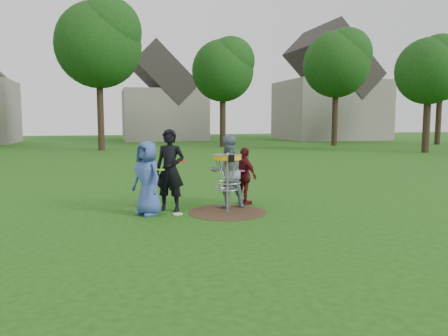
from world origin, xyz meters
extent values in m
plane|color=#19470F|center=(0.00, 0.00, 0.00)|extent=(100.00, 100.00, 0.00)
cylinder|color=#47331E|center=(0.00, 0.00, 0.00)|extent=(1.80, 1.80, 0.01)
imported|color=#38509B|center=(-1.79, 0.23, 0.83)|extent=(0.89, 0.97, 1.66)
imported|color=black|center=(-1.24, 0.53, 0.96)|extent=(0.83, 0.74, 1.92)
imported|color=slate|center=(0.15, 0.54, 0.89)|extent=(0.95, 0.79, 1.78)
imported|color=#561317|center=(0.68, 0.84, 0.72)|extent=(0.64, 0.91, 1.44)
cylinder|color=white|center=(-1.14, 0.10, 0.01)|extent=(0.22, 0.22, 0.02)
cylinder|color=#9EA0A5|center=(0.00, 0.00, 0.69)|extent=(0.05, 0.05, 1.38)
cylinder|color=#FAA10D|center=(0.00, 0.00, 1.28)|extent=(0.64, 0.64, 0.10)
cylinder|color=#9EA0A5|center=(0.00, 0.00, 1.34)|extent=(0.66, 0.66, 0.01)
cube|color=black|center=(0.00, -0.33, 1.28)|extent=(0.14, 0.02, 0.16)
torus|color=#9EA0A5|center=(0.00, 0.00, 0.70)|extent=(0.62, 0.62, 0.02)
torus|color=#9EA0A5|center=(0.00, 0.00, 0.54)|extent=(0.50, 0.50, 0.02)
cylinder|color=#9EA0A5|center=(0.00, 0.00, 0.53)|extent=(0.44, 0.44, 0.01)
cylinder|color=#97DF18|center=(-1.51, 0.19, 1.02)|extent=(0.22, 0.22, 0.02)
cylinder|color=red|center=(-0.98, 0.42, 1.18)|extent=(0.22, 0.22, 0.02)
cylinder|color=#D7388F|center=(0.08, 0.27, 1.09)|extent=(0.22, 0.22, 0.02)
cylinder|color=#D839AD|center=(0.50, 0.62, 0.88)|extent=(0.22, 0.22, 0.02)
cylinder|color=#38281C|center=(-3.00, 21.50, 2.31)|extent=(0.46, 0.46, 4.62)
sphere|color=#164211|center=(-3.00, 21.50, 7.04)|extent=(5.72, 5.72, 5.72)
cylinder|color=#38281C|center=(6.00, 23.00, 1.89)|extent=(0.46, 0.46, 3.78)
sphere|color=#164211|center=(6.00, 23.00, 5.76)|extent=(4.68, 4.68, 4.68)
cylinder|color=#38281C|center=(15.00, 22.00, 2.10)|extent=(0.46, 0.46, 4.20)
sphere|color=#164211|center=(15.00, 22.00, 6.40)|extent=(5.20, 5.20, 5.20)
cylinder|color=#38281C|center=(24.00, 21.00, 1.99)|extent=(0.46, 0.46, 3.99)
sphere|color=#164211|center=(24.00, 21.00, 6.08)|extent=(4.94, 4.94, 4.94)
cylinder|color=#38281C|center=(17.00, 14.00, 1.68)|extent=(0.46, 0.46, 3.36)
sphere|color=#164211|center=(17.00, 14.00, 5.12)|extent=(4.16, 4.16, 4.16)
cube|color=gray|center=(3.00, 35.00, 2.50)|extent=(8.00, 7.00, 5.00)
cube|color=#2D2826|center=(3.00, 35.00, 6.44)|extent=(6.11, 7.14, 6.11)
cube|color=gray|center=(20.00, 32.00, 3.00)|extent=(10.00, 8.00, 6.00)
cube|color=#2D2826|center=(20.00, 32.00, 7.80)|extent=(7.64, 8.16, 7.64)
camera|label=1|loc=(-2.64, -9.53, 2.15)|focal=35.00mm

